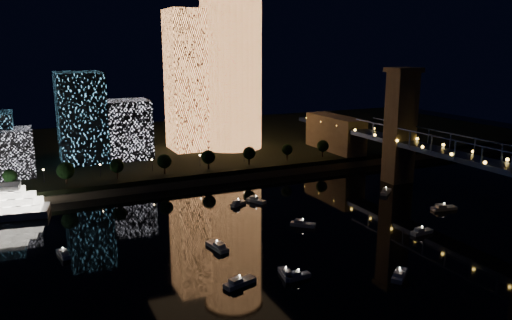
# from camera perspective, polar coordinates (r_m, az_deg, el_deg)

# --- Properties ---
(ground) EXTENTS (520.00, 520.00, 0.00)m
(ground) POSITION_cam_1_polar(r_m,az_deg,el_deg) (155.24, 9.25, -9.53)
(ground) COLOR black
(ground) RESTS_ON ground
(far_bank) EXTENTS (420.00, 160.00, 5.00)m
(far_bank) POSITION_cam_1_polar(r_m,az_deg,el_deg) (295.41, -8.25, 1.76)
(far_bank) COLOR black
(far_bank) RESTS_ON ground
(seawall) EXTENTS (420.00, 6.00, 3.00)m
(seawall) POSITION_cam_1_polar(r_m,az_deg,el_deg) (223.72, -2.49, -1.96)
(seawall) COLOR #6B5E4C
(seawall) RESTS_ON ground
(tower_cylindrical) EXTENTS (34.00, 34.00, 83.99)m
(tower_cylindrical) POSITION_cam_1_polar(r_m,az_deg,el_deg) (267.44, -2.85, 10.36)
(tower_cylindrical) COLOR #FF9951
(tower_cylindrical) RESTS_ON far_bank
(tower_rectangular) EXTENTS (22.68, 22.68, 72.16)m
(tower_rectangular) POSITION_cam_1_polar(r_m,az_deg,el_deg) (266.01, -7.50, 8.96)
(tower_rectangular) COLOR #FF9951
(tower_rectangular) RESTS_ON far_bank
(midrise_blocks) EXTENTS (79.22, 41.49, 42.11)m
(midrise_blocks) POSITION_cam_1_polar(r_m,az_deg,el_deg) (246.13, -20.72, 3.33)
(midrise_blocks) COLOR silver
(midrise_blocks) RESTS_ON far_bank
(truss_bridge) EXTENTS (13.00, 266.00, 50.00)m
(truss_bridge) POSITION_cam_1_polar(r_m,az_deg,el_deg) (195.40, 24.84, -0.90)
(truss_bridge) COLOR navy
(truss_bridge) RESTS_ON ground
(motorboats) EXTENTS (137.08, 81.62, 2.78)m
(motorboats) POSITION_cam_1_polar(r_m,az_deg,el_deg) (161.52, 6.22, -8.22)
(motorboats) COLOR silver
(motorboats) RESTS_ON ground
(esplanade_trees) EXTENTS (166.21, 6.95, 8.97)m
(esplanade_trees) POSITION_cam_1_polar(r_m,az_deg,el_deg) (216.85, -11.80, -0.27)
(esplanade_trees) COLOR black
(esplanade_trees) RESTS_ON far_bank
(street_lamps) EXTENTS (132.70, 0.70, 5.65)m
(street_lamps) POSITION_cam_1_polar(r_m,az_deg,el_deg) (223.17, -11.80, -0.28)
(street_lamps) COLOR black
(street_lamps) RESTS_ON far_bank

